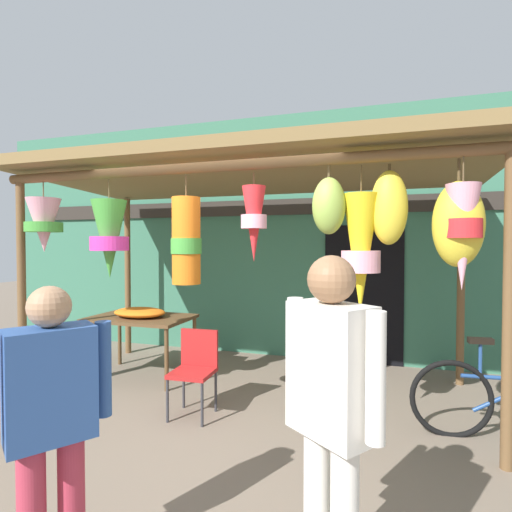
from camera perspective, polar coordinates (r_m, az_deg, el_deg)
ground_plane at (r=4.23m, az=-6.33°, el=-22.34°), size 30.00×30.00×0.00m
shop_facade at (r=6.27m, az=3.18°, el=2.80°), size 10.25×0.29×3.70m
market_stall_canopy at (r=4.42m, az=-0.71°, el=9.29°), size 5.27×2.45×2.68m
display_table at (r=5.47m, az=-16.16°, el=-9.11°), size 1.29×0.83×0.78m
flower_heap_on_table at (r=5.40m, az=-16.20°, el=-7.75°), size 0.69×0.49×0.12m
folding_chair at (r=4.23m, az=-8.65°, el=-15.07°), size 0.42×0.42×0.84m
vendor_in_orange at (r=2.35m, az=-27.26°, el=-19.27°), size 0.41×0.50×1.51m
shopper_by_bananas at (r=2.02m, az=10.62°, el=-19.57°), size 0.49×0.42×1.67m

